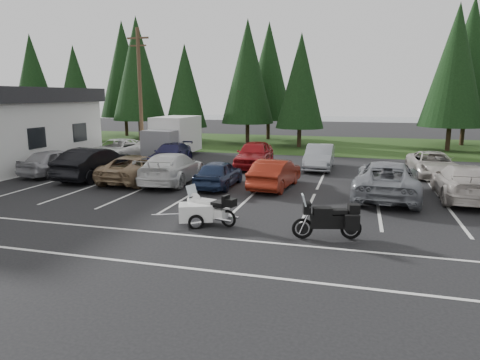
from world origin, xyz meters
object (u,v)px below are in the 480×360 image
object	(u,v)px
box_truck	(171,138)
cargo_trailer	(196,214)
utility_pole	(140,91)
car_far_3	(319,157)
touring_motorcycle	(209,205)
car_near_0	(56,162)
adventure_motorcycle	(327,216)
car_near_2	(137,168)
car_near_6	(387,179)
car_near_5	(275,174)
car_near_7	(464,182)
car_near_3	(172,168)
car_near_1	(95,163)
car_far_2	(254,154)
car_far_4	(433,164)
car_far_1	(171,154)
car_far_0	(117,150)
car_near_4	(219,174)

from	to	relation	value
box_truck	cargo_trailer	size ratio (longest dim) A/B	3.39
utility_pole	car_far_3	xyz separation A→B (m)	(12.76, -1.57, -3.96)
car_far_3	touring_motorcycle	bearing A→B (deg)	-102.18
car_near_0	adventure_motorcycle	bearing A→B (deg)	161.24
car_near_2	touring_motorcycle	world-z (taller)	car_near_2
car_near_6	touring_motorcycle	distance (m)	8.50
car_near_5	adventure_motorcycle	xyz separation A→B (m)	(2.98, -6.99, 0.02)
car_near_5	car_near_7	bearing A→B (deg)	-175.22
car_near_0	car_near_5	bearing A→B (deg)	-174.83
car_near_3	utility_pole	bearing A→B (deg)	-57.17
car_near_0	car_near_6	size ratio (longest dim) A/B	0.76
car_near_1	car_far_3	size ratio (longest dim) A/B	1.13
car_near_5	car_far_2	size ratio (longest dim) A/B	0.89
car_near_1	car_far_3	xyz separation A→B (m)	(11.41, 6.28, -0.10)
utility_pole	car_far_4	distance (m)	19.60
touring_motorcycle	cargo_trailer	world-z (taller)	touring_motorcycle
car_near_1	box_truck	bearing A→B (deg)	-92.31
box_truck	car_near_3	bearing A→B (deg)	-65.07
car_far_4	car_far_3	bearing A→B (deg)	169.24
car_near_3	cargo_trailer	size ratio (longest dim) A/B	3.25
cargo_trailer	car_near_6	bearing A→B (deg)	20.05
box_truck	touring_motorcycle	distance (m)	16.72
adventure_motorcycle	car_far_3	bearing A→B (deg)	82.11
car_near_1	car_near_6	xyz separation A→B (m)	(14.94, -0.44, -0.03)
car_near_0	adventure_motorcycle	distance (m)	17.15
car_far_3	car_far_4	world-z (taller)	car_far_3
car_near_0	car_far_3	bearing A→B (deg)	-151.39
car_near_2	adventure_motorcycle	world-z (taller)	adventure_motorcycle
utility_pole	car_near_1	distance (m)	8.85
car_far_1	car_far_0	bearing A→B (deg)	166.12
car_far_1	adventure_motorcycle	xyz separation A→B (m)	(10.87, -12.26, 0.05)
car_near_7	car_far_1	bearing A→B (deg)	-17.32
car_far_4	cargo_trailer	distance (m)	15.22
car_near_2	car_near_3	xyz separation A→B (m)	(1.94, 0.14, 0.08)
car_near_2	car_near_7	xyz separation A→B (m)	(15.53, 0.11, 0.07)
car_near_2	car_near_6	world-z (taller)	car_near_6
touring_motorcycle	car_near_7	bearing A→B (deg)	49.80
car_near_1	car_near_4	world-z (taller)	car_near_1
utility_pole	adventure_motorcycle	distance (m)	20.77
car_far_0	touring_motorcycle	distance (m)	16.60
adventure_motorcycle	car_far_4	bearing A→B (deg)	54.38
car_far_4	car_far_0	bearing A→B (deg)	174.73
car_near_4	car_near_5	size ratio (longest dim) A/B	0.92
car_near_2	car_far_0	size ratio (longest dim) A/B	0.95
car_near_5	car_far_0	world-z (taller)	car_far_0
box_truck	car_far_4	distance (m)	17.29
car_near_3	car_far_0	world-z (taller)	car_near_3
car_near_2	car_far_0	distance (m)	7.90
car_near_4	cargo_trailer	xyz separation A→B (m)	(1.19, -6.18, -0.29)
car_far_0	car_near_2	bearing A→B (deg)	-50.16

